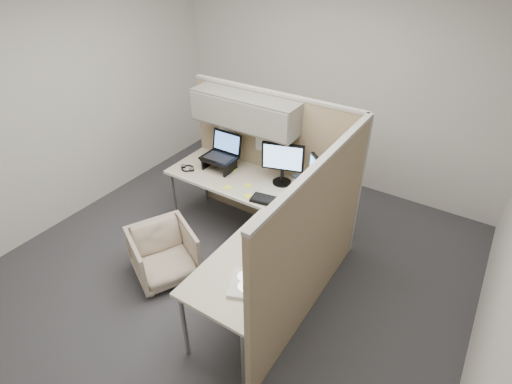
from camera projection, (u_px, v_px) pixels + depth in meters
The scene contains 20 objects.
ground at pixel (235, 266), 4.24m from camera, with size 4.50×4.50×0.00m, color #323236.
partition_back at pixel (260, 139), 4.31m from camera, with size 2.00×0.36×1.63m.
partition_right at pixel (316, 242), 3.34m from camera, with size 0.07×2.03×1.63m.
desk at pixel (251, 213), 3.89m from camera, with size 2.00×1.98×0.73m.
office_chair at pixel (163, 252), 3.99m from camera, with size 0.59×0.55×0.60m, color #B6A190.
monitor_left at pixel (283, 160), 4.11m from camera, with size 0.43×0.20×0.47m.
monitor_right at pixel (319, 180), 3.79m from camera, with size 0.35×0.32×0.47m.
laptop_station at pixel (221, 156), 4.45m from camera, with size 0.38×0.32×0.39m.
keyboard at pixel (275, 202), 3.94m from camera, with size 0.49×0.16×0.02m, color black.
mouse at pixel (295, 209), 3.84m from camera, with size 0.08×0.05×0.03m, color black.
travel_mug at pixel (296, 183), 4.09m from camera, with size 0.08×0.08×0.18m.
soda_can_green at pixel (314, 212), 3.72m from camera, with size 0.07×0.07×0.12m, color #B21E1E.
soda_can_silver at pixel (313, 199), 3.91m from camera, with size 0.07×0.07×0.12m, color silver.
sticky_note_c at pixel (233, 169), 4.49m from camera, with size 0.08×0.08×0.01m, color #EDF540.
sticky_note_b at pixel (247, 196), 4.05m from camera, with size 0.08×0.08×0.01m, color #EDF540.
sticky_note_a at pixel (228, 187), 4.18m from camera, with size 0.08×0.08×0.01m, color #EDF540.
sticky_note_d at pixel (248, 186), 4.21m from camera, with size 0.08×0.08×0.01m, color #EDF540.
headphones at pixel (188, 168), 4.50m from camera, with size 0.18×0.15×0.03m.
paper_stack at pixel (246, 284), 3.04m from camera, with size 0.33×0.36×0.03m.
desk_clock at pixel (275, 241), 3.40m from camera, with size 0.07×0.10×0.10m.
Camera 1 is at (1.86, -2.47, 3.02)m, focal length 28.00 mm.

